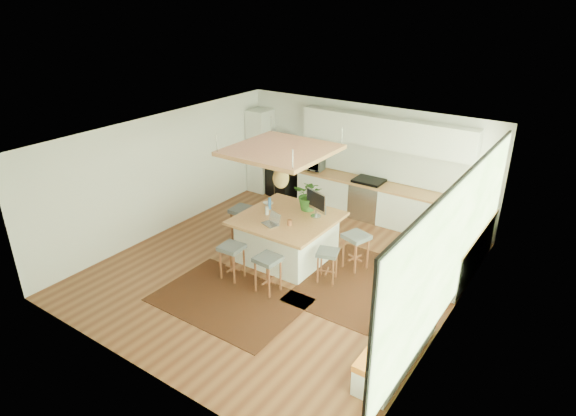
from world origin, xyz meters
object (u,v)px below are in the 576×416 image
Objects in this scene: stool_near_right at (268,274)px; stool_right_back at (355,252)px; stool_near_left at (232,262)px; microwave at (314,163)px; laptop at (270,219)px; monitor at (316,205)px; stool_left_side at (243,226)px; fridge at (284,163)px; island_plant at (309,198)px; stool_right_front at (327,264)px; island at (287,237)px.

stool_near_right is 0.96× the size of stool_right_back.
microwave is (-0.66, 4.01, 0.74)m from stool_near_left.
laptop reaches higher than stool_right_back.
microwave is (-1.53, 2.40, -0.10)m from monitor.
monitor is at bearing -176.18° from stool_right_back.
monitor reaches higher than stool_left_side.
fridge reaches higher than stool_near_left.
stool_near_right is at bearing -71.85° from monitor.
microwave is 2.53m from island_plant.
fridge is 2.54× the size of stool_right_front.
island reaches higher than stool_left_side.
stool_left_side is (-2.59, -0.34, 0.00)m from stool_right_back.
microwave is (0.91, 0.03, 0.17)m from fridge.
stool_right_back is (0.23, 0.72, 0.00)m from stool_right_front.
fridge is at bearing 111.61° from stool_near_left.
stool_right_back is 1.83m from laptop.
fridge is 4.66m from stool_near_right.
stool_right_back is (1.77, 1.67, 0.00)m from stool_near_left.
microwave reaches higher than laptop.
fridge reaches higher than island.
stool_right_front is 1.41m from laptop.
stool_right_front is 3.85m from microwave.
stool_left_side is 1.59× the size of microwave.
fridge reaches higher than stool_left_side.
stool_right_front is 1.31× the size of microwave.
stool_right_back reaches higher than stool_near_right.
fridge is 4.38m from stool_right_front.
stool_near_right is 1.11× the size of stool_right_front.
stool_right_front is at bearing -24.99° from monitor.
fridge reaches higher than stool_near_right.
microwave is at bearing 126.63° from laptop.
stool_right_front is at bearing 27.29° from laptop.
stool_near_left is 4.13m from microwave.
laptop is 3.38m from microwave.
island_plant is (-0.96, 0.86, 0.84)m from stool_right_front.
island_plant is at bearing 95.89° from laptop.
monitor is at bearing 61.54° from stool_near_left.
stool_right_back is at bearing 43.25° from stool_near_left.
laptop is at bearing 66.69° from stool_near_left.
laptop is at bearing -99.53° from island.
stool_right_back is 1.46m from island_plant.
stool_near_right is 1.79m from monitor.
stool_near_right is 1.89m from stool_right_back.
stool_right_back is 1.52× the size of microwave.
stool_left_side is at bearing -59.85° from fridge.
fridge reaches higher than laptop.
laptop is at bearing -172.16° from stool_right_front.
microwave reaches higher than island.
island is at bearing -3.16° from stool_left_side.
fridge is at bearing 105.88° from stool_left_side.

